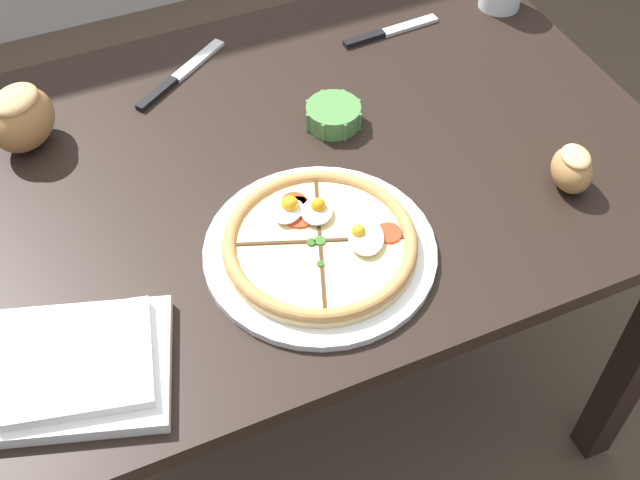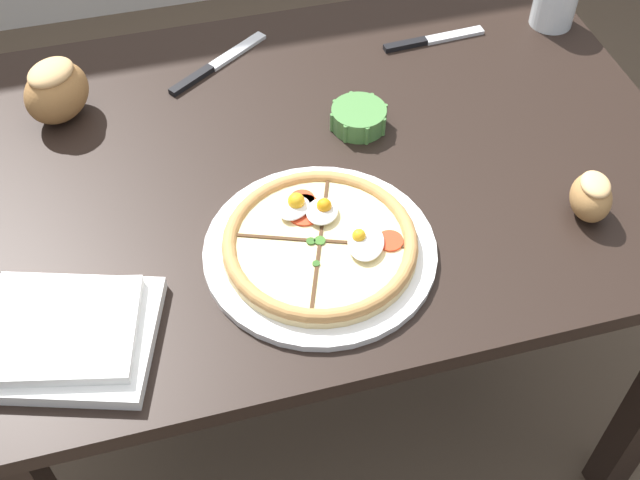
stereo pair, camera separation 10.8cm
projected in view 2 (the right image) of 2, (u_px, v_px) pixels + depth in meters
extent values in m
plane|color=brown|center=(323.00, 394.00, 1.84)|extent=(12.00, 12.00, 0.00)
cube|color=black|center=(324.00, 162.00, 1.28)|extent=(1.13, 0.81, 0.03)
cube|color=black|center=(45.00, 221.00, 1.71)|extent=(0.06, 0.06, 0.72)
cube|color=black|center=(496.00, 136.00, 1.88)|extent=(0.06, 0.06, 0.72)
cylinder|color=white|center=(320.00, 251.00, 1.13)|extent=(0.33, 0.33, 0.01)
cylinder|color=#E5C684|center=(320.00, 246.00, 1.13)|extent=(0.28, 0.28, 0.01)
cylinder|color=beige|center=(320.00, 242.00, 1.12)|extent=(0.24, 0.24, 0.00)
torus|color=tan|center=(320.00, 242.00, 1.12)|extent=(0.28, 0.28, 0.02)
cube|color=#472D19|center=(277.00, 238.00, 1.12)|extent=(0.12, 0.05, 0.00)
cube|color=#472D19|center=(316.00, 275.00, 1.08)|extent=(0.05, 0.12, 0.00)
cube|color=#472D19|center=(363.00, 244.00, 1.11)|extent=(0.12, 0.05, 0.00)
cube|color=#472D19|center=(324.00, 209.00, 1.16)|extent=(0.05, 0.12, 0.00)
cylinder|color=red|center=(304.00, 214.00, 1.15)|extent=(0.05, 0.05, 0.00)
cylinder|color=red|center=(390.00, 241.00, 1.12)|extent=(0.04, 0.04, 0.00)
cylinder|color=red|center=(302.00, 199.00, 1.17)|extent=(0.04, 0.04, 0.00)
cylinder|color=red|center=(305.00, 206.00, 1.16)|extent=(0.04, 0.04, 0.00)
ellipsoid|color=white|center=(322.00, 211.00, 1.15)|extent=(0.07, 0.07, 0.01)
sphere|color=orange|center=(324.00, 206.00, 1.14)|extent=(0.02, 0.02, 0.02)
ellipsoid|color=white|center=(295.00, 209.00, 1.15)|extent=(0.06, 0.06, 0.01)
sphere|color=#F4AD1E|center=(296.00, 201.00, 1.15)|extent=(0.02, 0.02, 0.02)
ellipsoid|color=white|center=(363.00, 243.00, 1.11)|extent=(0.07, 0.08, 0.01)
sphere|color=#F4AD1E|center=(359.00, 236.00, 1.11)|extent=(0.02, 0.02, 0.02)
cylinder|color=#2D5B1E|center=(319.00, 205.00, 1.16)|extent=(0.02, 0.02, 0.00)
cylinder|color=#2D5B1E|center=(311.00, 241.00, 1.12)|extent=(0.01, 0.01, 0.00)
cylinder|color=#2D5B1E|center=(316.00, 263.00, 1.09)|extent=(0.01, 0.01, 0.00)
cylinder|color=#386B23|center=(320.00, 241.00, 1.12)|extent=(0.02, 0.02, 0.00)
cylinder|color=#4C8442|center=(359.00, 118.00, 1.30)|extent=(0.09, 0.09, 0.04)
cylinder|color=gold|center=(359.00, 116.00, 1.30)|extent=(0.07, 0.07, 0.02)
cylinder|color=#4C8442|center=(385.00, 113.00, 1.31)|extent=(0.01, 0.01, 0.03)
cylinder|color=#4C8442|center=(371.00, 102.00, 1.33)|extent=(0.01, 0.01, 0.03)
cylinder|color=#4C8442|center=(351.00, 100.00, 1.33)|extent=(0.01, 0.01, 0.03)
cylinder|color=#4C8442|center=(335.00, 109.00, 1.32)|extent=(0.01, 0.01, 0.03)
cylinder|color=#4C8442|center=(332.00, 122.00, 1.30)|extent=(0.01, 0.01, 0.03)
cylinder|color=#4C8442|center=(345.00, 134.00, 1.28)|extent=(0.01, 0.01, 0.03)
cylinder|color=#4C8442|center=(367.00, 136.00, 1.27)|extent=(0.01, 0.01, 0.03)
cylinder|color=#4C8442|center=(383.00, 127.00, 1.29)|extent=(0.01, 0.01, 0.03)
cube|color=white|center=(68.00, 337.00, 1.03)|extent=(0.27, 0.25, 0.02)
cube|color=white|center=(64.00, 329.00, 1.02)|extent=(0.22, 0.20, 0.02)
ellipsoid|color=#B27F47|center=(591.00, 198.00, 1.16)|extent=(0.08, 0.09, 0.07)
ellipsoid|color=#EAB775|center=(596.00, 185.00, 1.14)|extent=(0.06, 0.06, 0.02)
ellipsoid|color=#A3703D|center=(57.00, 93.00, 1.30)|extent=(0.14, 0.14, 0.10)
ellipsoid|color=tan|center=(50.00, 73.00, 1.27)|extent=(0.10, 0.10, 0.03)
cube|color=silver|center=(454.00, 35.00, 1.47)|extent=(0.11, 0.03, 0.01)
cube|color=black|center=(405.00, 45.00, 1.45)|extent=(0.08, 0.02, 0.01)
cube|color=silver|center=(237.00, 51.00, 1.44)|extent=(0.12, 0.09, 0.01)
cube|color=black|center=(192.00, 80.00, 1.39)|extent=(0.09, 0.07, 0.01)
cylinder|color=white|center=(556.00, 1.00, 1.47)|extent=(0.08, 0.08, 0.10)
cylinder|color=silver|center=(553.00, 10.00, 1.48)|extent=(0.07, 0.07, 0.05)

